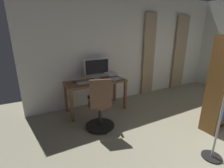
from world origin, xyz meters
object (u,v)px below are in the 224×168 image
(office_chair, at_px, (100,107))
(computer_mouse, at_px, (74,82))
(laptop, at_px, (113,77))
(computer_keyboard, at_px, (87,82))
(computer_monitor, at_px, (97,67))
(bookshelf, at_px, (224,84))
(desk, at_px, (96,85))

(office_chair, relative_size, computer_mouse, 10.36)
(office_chair, distance_m, laptop, 1.09)
(office_chair, bearing_deg, laptop, 64.92)
(computer_keyboard, bearing_deg, laptop, -178.18)
(computer_monitor, relative_size, computer_keyboard, 1.49)
(computer_mouse, distance_m, bookshelf, 2.99)
(office_chair, bearing_deg, computer_monitor, 86.47)
(desk, xyz_separation_m, computer_monitor, (-0.12, -0.18, 0.38))
(desk, relative_size, bookshelf, 0.78)
(computer_keyboard, relative_size, computer_mouse, 4.23)
(computer_mouse, bearing_deg, laptop, 172.11)
(desk, bearing_deg, laptop, 175.71)
(office_chair, xyz_separation_m, computer_monitor, (-0.37, -0.99, 0.54))
(office_chair, relative_size, computer_monitor, 1.65)
(laptop, bearing_deg, computer_mouse, -29.84)
(office_chair, height_order, computer_keyboard, office_chair)
(laptop, xyz_separation_m, bookshelf, (-1.39, 1.76, 0.08))
(desk, xyz_separation_m, bookshelf, (-1.83, 1.80, 0.24))
(laptop, relative_size, bookshelf, 0.23)
(bookshelf, bearing_deg, laptop, -51.83)
(desk, bearing_deg, computer_keyboard, 12.96)
(office_chair, height_order, computer_mouse, office_chair)
(computer_mouse, bearing_deg, office_chair, 104.12)
(computer_monitor, xyz_separation_m, computer_mouse, (0.60, 0.09, -0.25))
(desk, height_order, laptop, laptop)
(computer_monitor, relative_size, computer_mouse, 6.28)
(desk, bearing_deg, computer_mouse, -11.17)
(desk, distance_m, computer_keyboard, 0.27)
(computer_monitor, xyz_separation_m, laptop, (-0.33, 0.22, -0.22))
(desk, bearing_deg, computer_monitor, -122.80)
(office_chair, height_order, laptop, office_chair)
(desk, bearing_deg, bookshelf, 135.55)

